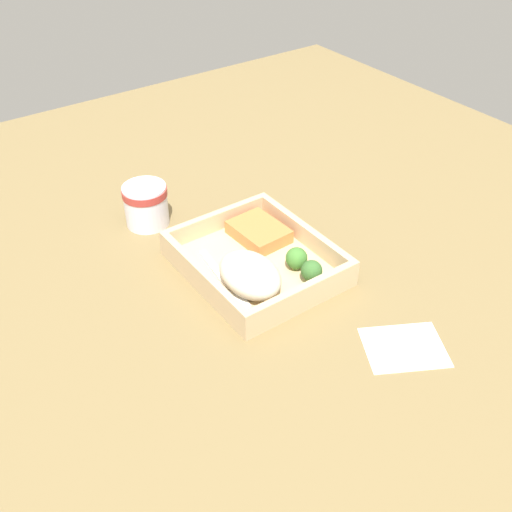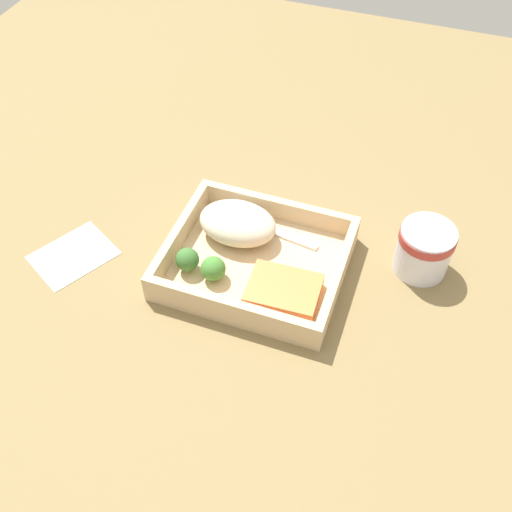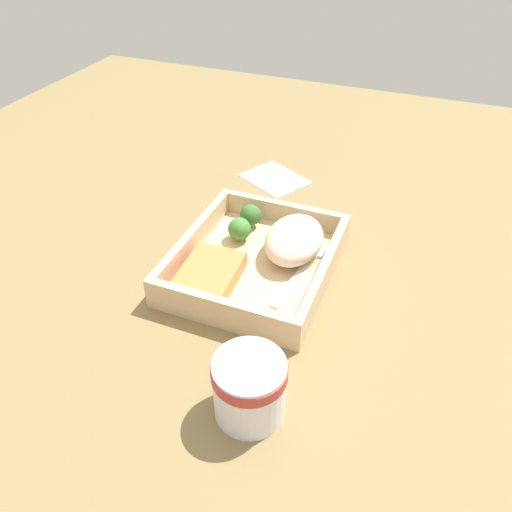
{
  "view_description": "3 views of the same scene",
  "coord_description": "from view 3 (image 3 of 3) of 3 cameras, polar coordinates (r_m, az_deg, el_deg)",
  "views": [
    {
      "loc": [
        61.74,
        -43.87,
        60.83
      ],
      "look_at": [
        0.0,
        0.0,
        2.7
      ],
      "focal_mm": 42.0,
      "sensor_mm": 36.0,
      "label": 1
    },
    {
      "loc": [
        -18.66,
        52.43,
        66.18
      ],
      "look_at": [
        0.0,
        0.0,
        2.7
      ],
      "focal_mm": 42.0,
      "sensor_mm": 36.0,
      "label": 2
    },
    {
      "loc": [
        -51.66,
        -20.58,
        46.54
      ],
      "look_at": [
        0.0,
        0.0,
        2.7
      ],
      "focal_mm": 35.0,
      "sensor_mm": 36.0,
      "label": 3
    }
  ],
  "objects": [
    {
      "name": "broccoli_floret_1",
      "position": [
        0.75,
        -1.91,
        3.07
      ],
      "size": [
        3.5,
        3.5,
        3.72
      ],
      "color": "#799957",
      "rests_on": "takeout_tray"
    },
    {
      "name": "takeout_tray",
      "position": [
        0.72,
        0.0,
        -1.31
      ],
      "size": [
        24.94,
        21.25,
        1.2
      ],
      "primitive_type": "cube",
      "color": "#CFB185",
      "rests_on": "ground_plane"
    },
    {
      "name": "receipt_slip",
      "position": [
        0.95,
        2.12,
        8.85
      ],
      "size": [
        13.0,
        13.93,
        0.24
      ],
      "primitive_type": "cube",
      "rotation": [
        0.0,
        0.0,
        -0.5
      ],
      "color": "white",
      "rests_on": "ground_plane"
    },
    {
      "name": "mashed_potatoes",
      "position": [
        0.72,
        4.39,
        1.88
      ],
      "size": [
        11.53,
        8.19,
        5.12
      ],
      "primitive_type": "ellipsoid",
      "color": "beige",
      "rests_on": "takeout_tray"
    },
    {
      "name": "broccoli_floret_2",
      "position": [
        0.78,
        -0.61,
        4.68
      ],
      "size": [
        3.34,
        3.34,
        3.8
      ],
      "color": "#7B9C55",
      "rests_on": "takeout_tray"
    },
    {
      "name": "paper_cup",
      "position": [
        0.53,
        -0.76,
        -14.59
      ],
      "size": [
        7.86,
        7.86,
        7.56
      ],
      "color": "white",
      "rests_on": "ground_plane"
    },
    {
      "name": "tray_rim",
      "position": [
        0.71,
        0.0,
        0.13
      ],
      "size": [
        24.94,
        21.25,
        3.4
      ],
      "color": "#CFB185",
      "rests_on": "takeout_tray"
    },
    {
      "name": "fork",
      "position": [
        0.71,
        5.52,
        -1.43
      ],
      "size": [
        15.87,
        3.87,
        0.44
      ],
      "color": "white",
      "rests_on": "takeout_tray"
    },
    {
      "name": "salmon_fillet",
      "position": [
        0.69,
        -5.24,
        -2.02
      ],
      "size": [
        9.96,
        7.81,
        2.34
      ],
      "primitive_type": "cube",
      "rotation": [
        0.0,
        0.0,
        0.05
      ],
      "color": "orange",
      "rests_on": "takeout_tray"
    },
    {
      "name": "ground_plane",
      "position": [
        0.73,
        0.0,
        -2.28
      ],
      "size": [
        160.0,
        160.0,
        2.0
      ],
      "primitive_type": "cube",
      "color": "olive"
    }
  ]
}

